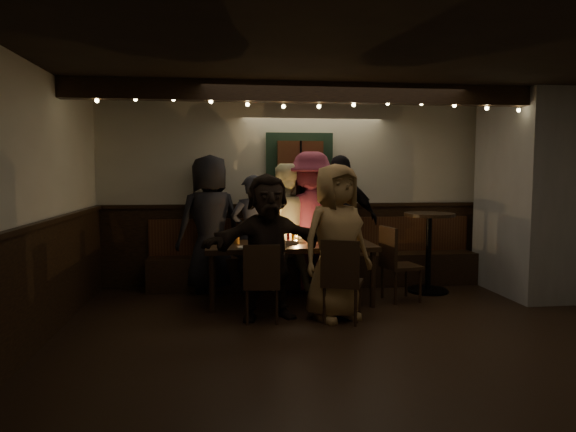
{
  "coord_description": "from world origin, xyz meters",
  "views": [
    {
      "loc": [
        -1.28,
        -4.77,
        1.62
      ],
      "look_at": [
        -0.47,
        1.6,
        1.05
      ],
      "focal_mm": 32.0,
      "sensor_mm": 36.0,
      "label": 1
    }
  ],
  "objects": [
    {
      "name": "room",
      "position": [
        1.07,
        1.42,
        1.07
      ],
      "size": [
        6.02,
        5.01,
        2.62
      ],
      "color": "black",
      "rests_on": "ground"
    },
    {
      "name": "dining_table",
      "position": [
        -0.47,
        1.4,
        0.67
      ],
      "size": [
        2.04,
        0.87,
        0.88
      ],
      "color": "black",
      "rests_on": "ground"
    },
    {
      "name": "chair_near_left",
      "position": [
        -0.88,
        0.57,
        0.48
      ],
      "size": [
        0.42,
        0.42,
        0.85
      ],
      "color": "black",
      "rests_on": "ground"
    },
    {
      "name": "chair_near_right",
      "position": [
        -0.05,
        0.46,
        0.51
      ],
      "size": [
        0.53,
        0.53,
        0.9
      ],
      "color": "black",
      "rests_on": "ground"
    },
    {
      "name": "chair_end",
      "position": [
        0.83,
        1.29,
        0.52
      ],
      "size": [
        0.48,
        0.48,
        0.93
      ],
      "color": "black",
      "rests_on": "ground"
    },
    {
      "name": "high_top",
      "position": [
        1.44,
        1.71,
        0.67
      ],
      "size": [
        0.66,
        0.66,
        1.06
      ],
      "color": "black",
      "rests_on": "ground"
    },
    {
      "name": "person_a",
      "position": [
        -1.46,
        2.13,
        0.91
      ],
      "size": [
        1.05,
        0.89,
        1.83
      ],
      "primitive_type": "imported",
      "rotation": [
        0.0,
        0.0,
        3.56
      ],
      "color": "black",
      "rests_on": "ground"
    },
    {
      "name": "person_b",
      "position": [
        -0.9,
        2.02,
        0.78
      ],
      "size": [
        0.64,
        0.49,
        1.56
      ],
      "primitive_type": "imported",
      "rotation": [
        0.0,
        0.0,
        3.36
      ],
      "color": "#292A33",
      "rests_on": "ground"
    },
    {
      "name": "person_c",
      "position": [
        -0.47,
        2.08,
        0.86
      ],
      "size": [
        0.89,
        0.72,
        1.71
      ],
      "primitive_type": "imported",
      "rotation": [
        0.0,
        0.0,
        3.23
      ],
      "color": "beige",
      "rests_on": "ground"
    },
    {
      "name": "person_d",
      "position": [
        -0.1,
        2.06,
        0.94
      ],
      "size": [
        1.28,
        0.82,
        1.87
      ],
      "primitive_type": "imported",
      "rotation": [
        0.0,
        0.0,
        3.04
      ],
      "color": "maroon",
      "rests_on": "ground"
    },
    {
      "name": "person_e",
      "position": [
        0.33,
        2.04,
        0.92
      ],
      "size": [
        1.14,
        0.66,
        1.83
      ],
      "primitive_type": "imported",
      "rotation": [
        0.0,
        0.0,
        3.36
      ],
      "color": "black",
      "rests_on": "ground"
    },
    {
      "name": "person_f",
      "position": [
        -0.8,
        0.74,
        0.8
      ],
      "size": [
        1.53,
        0.67,
        1.59
      ],
      "primitive_type": "imported",
      "rotation": [
        0.0,
        0.0,
        0.14
      ],
      "color": "black",
      "rests_on": "ground"
    },
    {
      "name": "person_g",
      "position": [
        -0.07,
        0.63,
        0.85
      ],
      "size": [
        0.97,
        0.81,
        1.69
      ],
      "primitive_type": "imported",
      "rotation": [
        0.0,
        0.0,
        0.39
      ],
      "color": "olive",
      "rests_on": "ground"
    }
  ]
}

